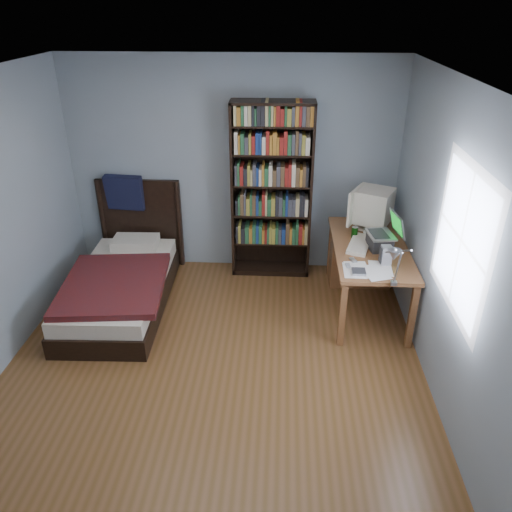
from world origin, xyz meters
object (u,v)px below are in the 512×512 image
desk (362,255)px  desk_lamp (395,258)px  keyboard (359,244)px  bed (122,281)px  speaker (386,255)px  laptop (382,239)px  crt_monitor (371,206)px  bookshelf (272,192)px  soda_can (355,232)px

desk → desk_lamp: size_ratio=2.76×
keyboard → bed: bed is taller
bed → speaker: bearing=-7.0°
laptop → keyboard: bearing=167.4°
desk → bed: bed is taller
speaker → desk_lamp: bearing=-103.7°
desk → crt_monitor: crt_monitor is taller
crt_monitor → bookshelf: size_ratio=0.27×
keyboard → soda_can: 0.21m
desk → crt_monitor: (0.04, 0.03, 0.58)m
laptop → soda_can: 0.35m
desk_lamp → speaker: bearing=82.3°
crt_monitor → keyboard: 0.54m
crt_monitor → soda_can: bearing=-127.1°
laptop → bed: 2.80m
desk_lamp → bookshelf: size_ratio=0.27×
soda_can → bed: 2.57m
bookshelf → soda_can: bearing=-31.0°
crt_monitor → bed: crt_monitor is taller
laptop → keyboard: 0.23m
keyboard → speaker: (0.19, -0.39, 0.08)m
soda_can → bookshelf: size_ratio=0.06×
soda_can → bed: size_ratio=0.06×
laptop → bookshelf: size_ratio=0.19×
keyboard → soda_can: size_ratio=4.13×
crt_monitor → desk_lamp: 1.56m
keyboard → speaker: size_ratio=2.59×
bookshelf → bed: bearing=-153.5°
soda_can → bed: bearing=-174.2°
soda_can → laptop: bearing=-46.2°
keyboard → laptop: bearing=4.2°
bookshelf → laptop: bearing=-34.8°
soda_can → speaker: bearing=-69.2°
desk → laptop: bearing=-78.4°
crt_monitor → laptop: crt_monitor is taller
soda_can → crt_monitor: bearing=52.9°
desk_lamp → keyboard: bearing=95.0°
desk_lamp → soda_can: 1.37m
desk_lamp → soda_can: size_ratio=4.57×
desk → soda_can: bearing=-123.6°
desk → keyboard: (-0.11, -0.42, 0.33)m
desk → soda_can: size_ratio=12.60×
laptop → soda_can: bearing=133.8°
desk_lamp → soda_can: bearing=95.5°
speaker → soda_can: speaker is taller
desk → speaker: size_ratio=7.91×
bookshelf → crt_monitor: bearing=-15.1°
desk → laptop: 0.64m
speaker → soda_can: size_ratio=1.59×
desk_lamp → bed: (-2.62, 1.05, -0.91)m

